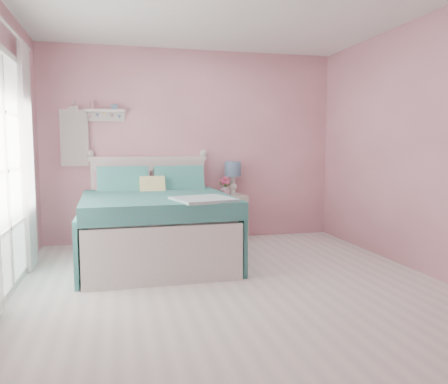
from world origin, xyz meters
name	(u,v)px	position (x,y,z in m)	size (l,w,h in m)	color
floor	(235,289)	(0.00, 0.00, 0.00)	(4.50, 4.50, 0.00)	white
room_shell	(236,113)	(0.00, 0.00, 1.58)	(4.50, 4.50, 4.50)	#BC7781
bed	(156,225)	(-0.61, 1.24, 0.40)	(1.62, 2.02, 1.16)	silver
nightstand	(229,218)	(0.45, 2.01, 0.32)	(0.44, 0.43, 0.63)	beige
table_lamp	(233,171)	(0.52, 2.08, 0.95)	(0.23, 0.23, 0.45)	white
vase	(225,190)	(0.39, 2.00, 0.71)	(0.15, 0.15, 0.15)	silver
teacup	(226,193)	(0.38, 1.89, 0.68)	(0.11, 0.11, 0.09)	pink
roses	(225,181)	(0.39, 2.00, 0.82)	(0.14, 0.11, 0.12)	#E44E7F
wall_shelf	(105,112)	(-1.17, 2.19, 1.73)	(0.50, 0.15, 0.25)	silver
hanging_dress	(74,138)	(-1.55, 2.18, 1.40)	(0.34, 0.03, 0.72)	white
french_door	(5,172)	(-1.97, 0.40, 1.07)	(0.04, 1.32, 2.16)	silver
curtain_far	(28,158)	(-1.92, 1.14, 1.18)	(0.04, 0.40, 2.32)	white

